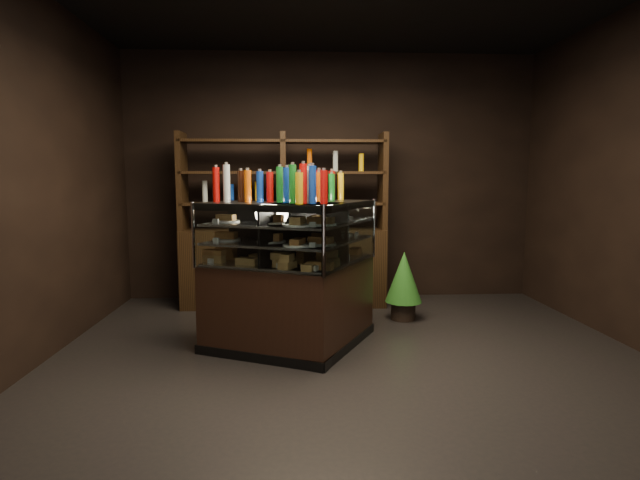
# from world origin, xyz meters

# --- Properties ---
(ground) EXTENTS (5.00, 5.00, 0.00)m
(ground) POSITION_xyz_m (0.00, 0.00, 0.00)
(ground) COLOR black
(ground) RESTS_ON ground
(room_shell) EXTENTS (5.02, 5.02, 3.01)m
(room_shell) POSITION_xyz_m (0.00, 0.00, 1.94)
(room_shell) COLOR black
(room_shell) RESTS_ON ground
(display_case) EXTENTS (1.62, 1.32, 1.29)m
(display_case) POSITION_xyz_m (-0.44, 0.53, 0.44)
(display_case) COLOR black
(display_case) RESTS_ON ground
(food_display) EXTENTS (1.31, 1.05, 0.40)m
(food_display) POSITION_xyz_m (-0.44, 0.53, 0.98)
(food_display) COLOR #BB7F43
(food_display) RESTS_ON display_case
(bottles_top) EXTENTS (1.15, 0.91, 0.30)m
(bottles_top) POSITION_xyz_m (-0.44, 0.53, 1.42)
(bottles_top) COLOR #B20C0A
(bottles_top) RESTS_ON display_case
(potted_conifer) EXTENTS (0.38, 0.38, 0.82)m
(potted_conifer) POSITION_xyz_m (0.69, 1.39, 0.47)
(potted_conifer) COLOR black
(potted_conifer) RESTS_ON ground
(back_shelving) EXTENTS (2.35, 0.42, 2.00)m
(back_shelving) POSITION_xyz_m (-0.58, 2.05, 0.61)
(back_shelving) COLOR black
(back_shelving) RESTS_ON ground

